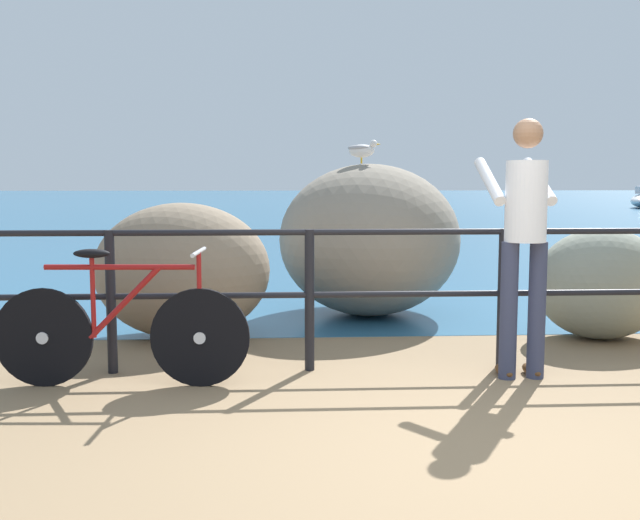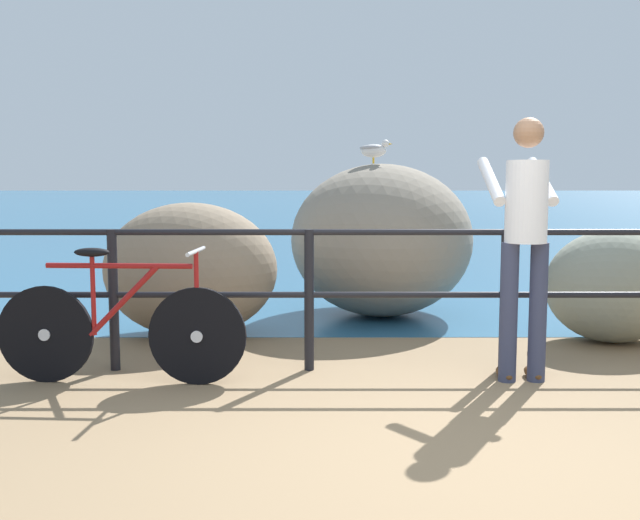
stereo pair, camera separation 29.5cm
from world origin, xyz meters
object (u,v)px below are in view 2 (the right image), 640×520
(breakwater_boulder_main, at_px, (379,240))
(breakwater_boulder_right, at_px, (611,286))
(breakwater_boulder_left, at_px, (188,270))
(person_at_railing, at_px, (522,236))
(seagull, at_px, (371,149))
(bicycle, at_px, (119,327))

(breakwater_boulder_main, xyz_separation_m, breakwater_boulder_right, (1.86, -1.26, -0.29))
(breakwater_boulder_left, bearing_deg, breakwater_boulder_right, -3.92)
(breakwater_boulder_main, relative_size, breakwater_boulder_right, 1.70)
(breakwater_boulder_main, height_order, breakwater_boulder_right, breakwater_boulder_main)
(person_at_railing, distance_m, breakwater_boulder_main, 2.60)
(breakwater_boulder_right, height_order, seagull, seagull)
(breakwater_boulder_right, relative_size, seagull, 3.35)
(breakwater_boulder_left, bearing_deg, seagull, 30.05)
(breakwater_boulder_left, relative_size, breakwater_boulder_right, 1.32)
(breakwater_boulder_main, bearing_deg, breakwater_boulder_right, -34.17)
(bicycle, height_order, breakwater_boulder_main, breakwater_boulder_main)
(bicycle, relative_size, breakwater_boulder_main, 0.87)
(person_at_railing, bearing_deg, breakwater_boulder_left, 57.77)
(breakwater_boulder_left, bearing_deg, breakwater_boulder_main, 30.13)
(bicycle, bearing_deg, person_at_railing, 4.68)
(breakwater_boulder_main, height_order, seagull, seagull)
(bicycle, distance_m, breakwater_boulder_right, 4.03)
(breakwater_boulder_left, distance_m, breakwater_boulder_right, 3.62)
(bicycle, xyz_separation_m, breakwater_boulder_left, (0.20, 1.53, 0.20))
(bicycle, height_order, person_at_railing, person_at_railing)
(seagull, bearing_deg, breakwater_boulder_left, -133.33)
(bicycle, xyz_separation_m, seagull, (1.87, 2.50, 1.28))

